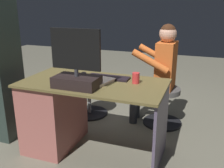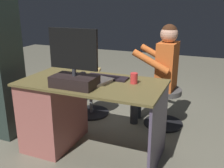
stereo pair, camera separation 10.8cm
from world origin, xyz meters
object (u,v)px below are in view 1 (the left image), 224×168
object	(u,v)px
monitor	(76,72)
teddy_bear	(89,70)
desk	(62,111)
keyboard	(108,77)
visitor_chair	(163,103)
person	(159,67)
cup	(136,78)
tv_remote	(67,77)
computer_mouse	(83,74)
office_chair_teddy	(89,95)

from	to	relation	value
monitor	teddy_bear	bearing A→B (deg)	-70.26
desk	teddy_bear	bearing A→B (deg)	-84.75
desk	monitor	distance (m)	0.60
keyboard	visitor_chair	xyz separation A→B (m)	(-0.45, -0.71, -0.48)
desk	person	distance (m)	1.24
cup	teddy_bear	world-z (taller)	cup
cup	person	bearing A→B (deg)	-95.87
visitor_chair	person	world-z (taller)	person
monitor	tv_remote	size ratio (longest dim) A/B	3.41
keyboard	tv_remote	bearing A→B (deg)	19.49
computer_mouse	cup	world-z (taller)	cup
visitor_chair	teddy_bear	bearing A→B (deg)	2.61
teddy_bear	visitor_chair	xyz separation A→B (m)	(-0.98, -0.04, -0.35)
tv_remote	cup	bearing A→B (deg)	-168.91
desk	keyboard	xyz separation A→B (m)	(-0.45, -0.16, 0.36)
teddy_bear	desk	bearing A→B (deg)	95.25
cup	office_chair_teddy	bearing A→B (deg)	-41.04
visitor_chair	person	distance (m)	0.46
monitor	teddy_bear	xyz separation A→B (m)	(0.36, -1.01, -0.27)
visitor_chair	keyboard	bearing A→B (deg)	57.73
office_chair_teddy	teddy_bear	bearing A→B (deg)	-90.00
keyboard	computer_mouse	size ratio (longest dim) A/B	4.38
monitor	cup	world-z (taller)	monitor
computer_mouse	tv_remote	xyz separation A→B (m)	(0.10, 0.14, -0.01)
computer_mouse	tv_remote	world-z (taller)	computer_mouse
computer_mouse	teddy_bear	world-z (taller)	teddy_bear
desk	visitor_chair	xyz separation A→B (m)	(-0.90, -0.87, -0.12)
monitor	teddy_bear	distance (m)	1.11
computer_mouse	teddy_bear	size ratio (longest dim) A/B	0.29
keyboard	cup	world-z (taller)	cup
tv_remote	office_chair_teddy	size ratio (longest dim) A/B	0.31
computer_mouse	cup	distance (m)	0.58
tv_remote	office_chair_teddy	bearing A→B (deg)	-75.16
tv_remote	teddy_bear	xyz separation A→B (m)	(0.14, -0.81, -0.13)
teddy_bear	visitor_chair	size ratio (longest dim) A/B	0.69
teddy_bear	monitor	bearing A→B (deg)	109.74
tv_remote	visitor_chair	distance (m)	1.28
desk	visitor_chair	distance (m)	1.26
monitor	computer_mouse	xyz separation A→B (m)	(0.12, -0.35, -0.12)
desk	person	xyz separation A→B (m)	(-0.83, -0.87, 0.33)
desk	computer_mouse	bearing A→B (deg)	-135.95
office_chair_teddy	teddy_bear	size ratio (longest dim) A/B	1.46
keyboard	visitor_chair	distance (m)	0.97
teddy_bear	person	world-z (taller)	person
monitor	office_chair_teddy	distance (m)	1.23
monitor	teddy_bear	size ratio (longest dim) A/B	1.55
cup	desk	bearing A→B (deg)	7.69
office_chair_teddy	computer_mouse	bearing A→B (deg)	110.93
cup	tv_remote	xyz separation A→B (m)	(0.68, 0.08, -0.04)
desk	office_chair_teddy	bearing A→B (deg)	-84.68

